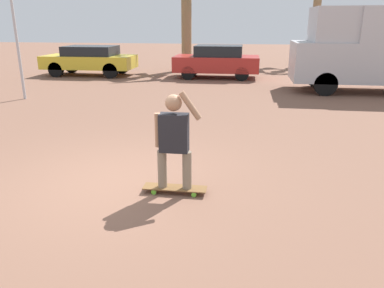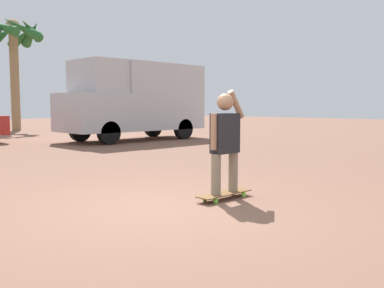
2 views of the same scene
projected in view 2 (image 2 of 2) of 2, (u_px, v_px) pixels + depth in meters
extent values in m
plane|color=brown|center=(162.00, 207.00, 5.75)|extent=(80.00, 80.00, 0.00)
cube|color=brown|center=(225.00, 193.00, 6.26)|extent=(0.98, 0.25, 0.02)
cylinder|color=#66C633|center=(216.00, 201.00, 5.97)|extent=(0.08, 0.03, 0.08)
cylinder|color=#66C633|center=(205.00, 199.00, 6.12)|extent=(0.08, 0.03, 0.08)
cylinder|color=#66C633|center=(243.00, 194.00, 6.41)|extent=(0.08, 0.03, 0.08)
cylinder|color=#66C633|center=(233.00, 192.00, 6.56)|extent=(0.08, 0.03, 0.08)
cylinder|color=gray|center=(216.00, 174.00, 6.10)|extent=(0.14, 0.14, 0.59)
cylinder|color=gray|center=(233.00, 172.00, 6.37)|extent=(0.14, 0.14, 0.59)
cube|color=#232328|center=(225.00, 133.00, 6.18)|extent=(0.43, 0.22, 0.58)
sphere|color=#A37556|center=(225.00, 102.00, 6.14)|extent=(0.24, 0.24, 0.24)
cylinder|color=#A37556|center=(214.00, 132.00, 6.01)|extent=(0.09, 0.09, 0.51)
cylinder|color=#A37556|center=(236.00, 104.00, 6.32)|extent=(0.34, 0.09, 0.43)
cylinder|color=black|center=(109.00, 133.00, 15.00)|extent=(0.83, 0.28, 0.83)
cylinder|color=black|center=(80.00, 131.00, 16.38)|extent=(0.83, 0.28, 0.83)
cylinder|color=black|center=(183.00, 129.00, 17.56)|extent=(0.83, 0.28, 0.83)
cylinder|color=black|center=(153.00, 127.00, 18.93)|extent=(0.83, 0.28, 0.83)
cube|color=#BCBCC1|center=(91.00, 113.00, 15.57)|extent=(2.05, 2.23, 1.40)
cube|color=black|center=(81.00, 105.00, 15.25)|extent=(0.04, 1.89, 0.70)
cube|color=#BCBCC1|center=(153.00, 97.00, 17.57)|extent=(3.81, 2.23, 2.62)
cube|color=#BCBCC1|center=(98.00, 77.00, 15.67)|extent=(1.43, 2.05, 1.21)
cylinder|color=#8E704C|center=(15.00, 79.00, 23.16)|extent=(0.47, 0.47, 5.61)
sphere|color=#8E704C|center=(13.00, 26.00, 22.91)|extent=(0.75, 0.75, 0.75)
cone|color=#235B28|center=(31.00, 34.00, 23.57)|extent=(0.70, 2.04, 1.41)
cone|color=#235B28|center=(24.00, 36.00, 23.90)|extent=(1.53, 1.92, 1.59)
cone|color=#235B28|center=(3.00, 35.00, 23.52)|extent=(1.94, 0.85, 1.70)
cone|color=#235B28|center=(1.00, 26.00, 21.97)|extent=(1.54, 2.04, 1.14)
cone|color=#235B28|center=(22.00, 28.00, 22.26)|extent=(2.07, 0.65, 1.20)
cone|color=#235B28|center=(31.00, 29.00, 22.83)|extent=(1.93, 1.74, 1.13)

